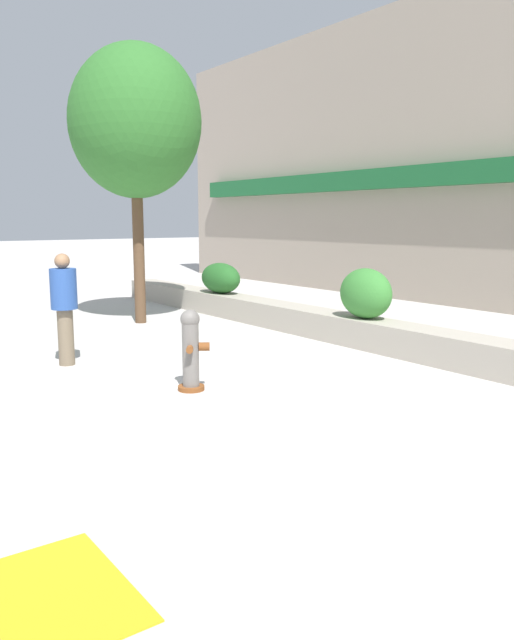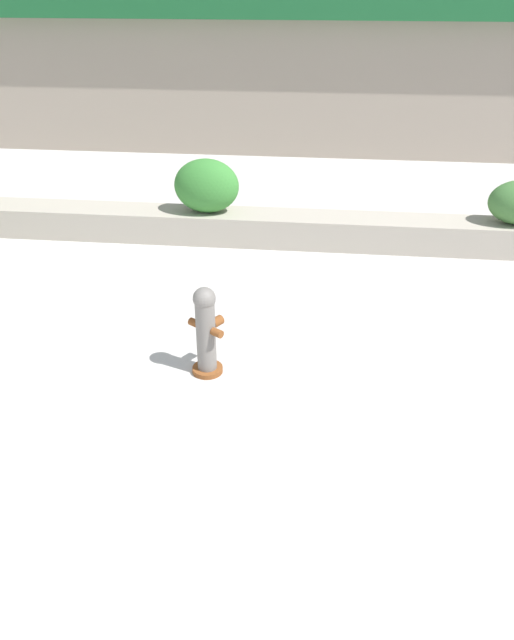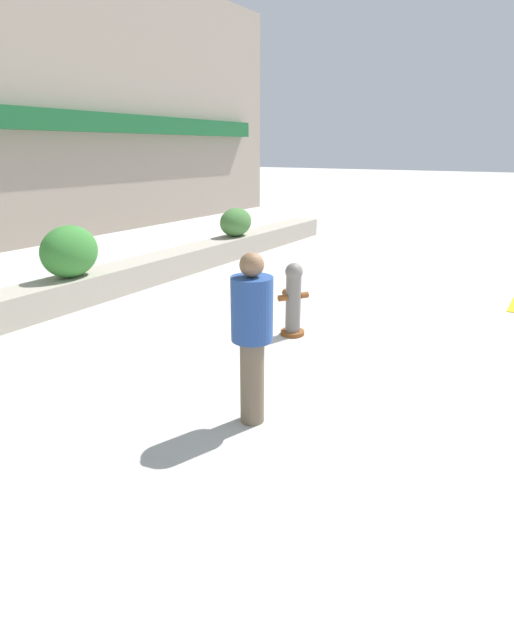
{
  "view_description": "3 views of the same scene",
  "coord_description": "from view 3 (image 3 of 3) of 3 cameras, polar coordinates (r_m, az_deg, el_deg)",
  "views": [
    {
      "loc": [
        7.64,
        -1.99,
        2.24
      ],
      "look_at": [
        0.54,
        3.19,
        0.82
      ],
      "focal_mm": 35.0,
      "sensor_mm": 36.0,
      "label": 1
    },
    {
      "loc": [
        1.88,
        -3.86,
        4.08
      ],
      "look_at": [
        1.16,
        2.58,
        0.4
      ],
      "focal_mm": 35.0,
      "sensor_mm": 36.0,
      "label": 2
    },
    {
      "loc": [
        -5.51,
        -1.22,
        2.62
      ],
      "look_at": [
        -0.07,
        2.2,
        0.4
      ],
      "focal_mm": 28.0,
      "sensor_mm": 36.0,
      "label": 3
    }
  ],
  "objects": [
    {
      "name": "pedestrian",
      "position": [
        4.75,
        -0.58,
        -1.07
      ],
      "size": [
        0.54,
        0.54,
        1.73
      ],
      "color": "brown",
      "rests_on": "ground"
    },
    {
      "name": "hedge_bush_1",
      "position": [
        9.2,
        -20.63,
        7.33
      ],
      "size": [
        1.08,
        0.7,
        0.89
      ],
      "primitive_type": "ellipsoid",
      "color": "#387F33",
      "rests_on": "planter_wall_low"
    },
    {
      "name": "hedge_bush_2",
      "position": [
        12.85,
        -2.44,
        11.12
      ],
      "size": [
        1.03,
        0.65,
        0.71
      ],
      "primitive_type": "ellipsoid",
      "color": "#427538",
      "rests_on": "planter_wall_low"
    },
    {
      "name": "planter_wall_low",
      "position": [
        9.38,
        -19.86,
        3.25
      ],
      "size": [
        18.0,
        0.7,
        0.5
      ],
      "primitive_type": "cube",
      "color": "#ADA393",
      "rests_on": "ground"
    },
    {
      "name": "ground_plane",
      "position": [
        6.22,
        17.9,
        -6.87
      ],
      "size": [
        120.0,
        120.0,
        0.0
      ],
      "primitive_type": "plane",
      "color": "#BCB7B2"
    },
    {
      "name": "fire_hydrant",
      "position": [
        7.26,
        4.15,
        2.44
      ],
      "size": [
        0.49,
        0.49,
        1.08
      ],
      "color": "brown",
      "rests_on": "ground"
    }
  ]
}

